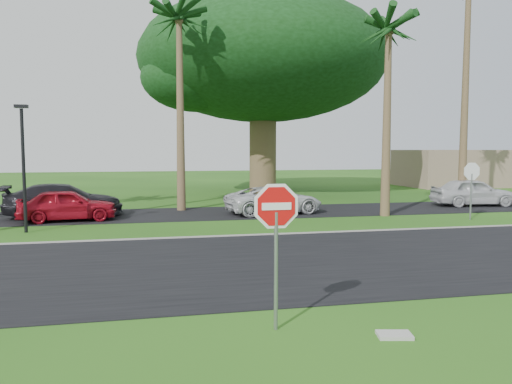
{
  "coord_description": "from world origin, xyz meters",
  "views": [
    {
      "loc": [
        -1.55,
        -10.95,
        3.04
      ],
      "look_at": [
        1.49,
        3.19,
        1.8
      ],
      "focal_mm": 35.0,
      "sensor_mm": 36.0,
      "label": 1
    }
  ],
  "objects_px": {
    "stop_sign_far": "(472,179)",
    "car_minivan": "(274,200)",
    "car_red": "(67,205)",
    "car_pickup": "(473,192)",
    "stop_sign_near": "(276,226)",
    "car_dark": "(64,201)"
  },
  "relations": [
    {
      "from": "stop_sign_far",
      "to": "car_minivan",
      "type": "xyz_separation_m",
      "value": [
        -7.81,
        3.72,
        -1.14
      ]
    },
    {
      "from": "car_red",
      "to": "car_pickup",
      "type": "height_order",
      "value": "car_pickup"
    },
    {
      "from": "car_pickup",
      "to": "car_minivan",
      "type": "bearing_deg",
      "value": 101.94
    },
    {
      "from": "stop_sign_far",
      "to": "car_red",
      "type": "bearing_deg",
      "value": -10.75
    },
    {
      "from": "car_minivan",
      "to": "car_pickup",
      "type": "height_order",
      "value": "car_pickup"
    },
    {
      "from": "car_minivan",
      "to": "car_pickup",
      "type": "distance_m",
      "value": 11.31
    },
    {
      "from": "stop_sign_near",
      "to": "car_red",
      "type": "distance_m",
      "value": 15.27
    },
    {
      "from": "stop_sign_near",
      "to": "car_pickup",
      "type": "bearing_deg",
      "value": 46.37
    },
    {
      "from": "stop_sign_far",
      "to": "stop_sign_near",
      "type": "bearing_deg",
      "value": 43.73
    },
    {
      "from": "car_minivan",
      "to": "car_red",
      "type": "bearing_deg",
      "value": 83.14
    },
    {
      "from": "stop_sign_far",
      "to": "car_red",
      "type": "xyz_separation_m",
      "value": [
        -16.95,
        3.22,
        -1.1
      ]
    },
    {
      "from": "car_dark",
      "to": "car_minivan",
      "type": "relative_size",
      "value": 1.11
    },
    {
      "from": "stop_sign_near",
      "to": "car_pickup",
      "type": "height_order",
      "value": "stop_sign_near"
    },
    {
      "from": "car_red",
      "to": "car_dark",
      "type": "distance_m",
      "value": 1.45
    },
    {
      "from": "stop_sign_far",
      "to": "car_pickup",
      "type": "xyz_separation_m",
      "value": [
        3.46,
        4.7,
        -1.04
      ]
    },
    {
      "from": "stop_sign_near",
      "to": "car_minivan",
      "type": "bearing_deg",
      "value": 75.92
    },
    {
      "from": "stop_sign_far",
      "to": "car_minivan",
      "type": "bearing_deg",
      "value": -25.46
    },
    {
      "from": "stop_sign_far",
      "to": "car_dark",
      "type": "bearing_deg",
      "value": -14.93
    },
    {
      "from": "stop_sign_far",
      "to": "car_dark",
      "type": "relative_size",
      "value": 0.51
    },
    {
      "from": "car_red",
      "to": "car_dark",
      "type": "relative_size",
      "value": 0.78
    },
    {
      "from": "car_red",
      "to": "car_pickup",
      "type": "relative_size",
      "value": 0.92
    },
    {
      "from": "car_red",
      "to": "car_minivan",
      "type": "height_order",
      "value": "car_red"
    }
  ]
}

